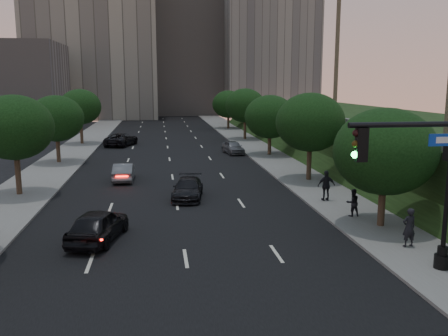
{
  "coord_description": "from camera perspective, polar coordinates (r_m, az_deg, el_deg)",
  "views": [
    {
      "loc": [
        -1.03,
        -14.34,
        7.45
      ],
      "look_at": [
        1.91,
        6.78,
        3.6
      ],
      "focal_mm": 38.0,
      "sensor_mm": 36.0,
      "label": 1
    }
  ],
  "objects": [
    {
      "name": "ground",
      "position": [
        16.2,
        -3.55,
        -17.17
      ],
      "size": [
        160.0,
        160.0,
        0.0
      ],
      "primitive_type": "plane",
      "color": "black",
      "rests_on": "ground"
    },
    {
      "name": "road_surface",
      "position": [
        44.98,
        -6.51,
        0.64
      ],
      "size": [
        16.0,
        140.0,
        0.02
      ],
      "primitive_type": "cube",
      "color": "black",
      "rests_on": "ground"
    },
    {
      "name": "sidewalk_right",
      "position": [
        46.35,
        6.26,
        1.01
      ],
      "size": [
        4.5,
        140.0,
        0.15
      ],
      "primitive_type": "cube",
      "color": "slate",
      "rests_on": "ground"
    },
    {
      "name": "sidewalk_left",
      "position": [
        45.89,
        -19.41,
        0.39
      ],
      "size": [
        4.5,
        140.0,
        0.15
      ],
      "primitive_type": "cube",
      "color": "slate",
      "rests_on": "ground"
    },
    {
      "name": "embankment",
      "position": [
        48.51,
        20.51,
        3.13
      ],
      "size": [
        18.0,
        90.0,
        4.0
      ],
      "primitive_type": "cube",
      "color": "black",
      "rests_on": "ground"
    },
    {
      "name": "parapet_wall",
      "position": [
        44.88,
        11.05,
        6.08
      ],
      "size": [
        0.35,
        90.0,
        0.7
      ],
      "primitive_type": "cube",
      "color": "slate",
      "rests_on": "embankment"
    },
    {
      "name": "office_block_left",
      "position": [
        107.47,
        -15.33,
        14.44
      ],
      "size": [
        26.0,
        20.0,
        32.0
      ],
      "primitive_type": "cube",
      "color": "gray",
      "rests_on": "ground"
    },
    {
      "name": "office_block_mid",
      "position": [
        116.69,
        -4.58,
        12.92
      ],
      "size": [
        22.0,
        18.0,
        26.0
      ],
      "primitive_type": "cube",
      "color": "gray",
      "rests_on": "ground"
    },
    {
      "name": "office_block_right",
      "position": [
        113.64,
        5.01,
        15.52
      ],
      "size": [
        20.0,
        22.0,
        36.0
      ],
      "primitive_type": "cube",
      "color": "gray",
      "rests_on": "ground"
    },
    {
      "name": "office_block_filler",
      "position": [
        87.96,
        -24.75,
        9.01
      ],
      "size": [
        18.0,
        16.0,
        14.0
      ],
      "primitive_type": "cube",
      "color": "gray",
      "rests_on": "ground"
    },
    {
      "name": "tree_right_a",
      "position": [
        25.29,
        18.79,
        1.89
      ],
      "size": [
        5.2,
        5.2,
        6.24
      ],
      "color": "#38281C",
      "rests_on": "ground"
    },
    {
      "name": "tree_right_b",
      "position": [
        36.28,
        10.34,
        5.42
      ],
      "size": [
        5.2,
        5.2,
        6.74
      ],
      "color": "#38281C",
      "rests_on": "ground"
    },
    {
      "name": "tree_right_c",
      "position": [
        48.8,
        5.55,
        6.15
      ],
      "size": [
        5.2,
        5.2,
        6.24
      ],
      "color": "#38281C",
      "rests_on": "ground"
    },
    {
      "name": "tree_right_d",
      "position": [
        62.45,
        2.55,
        7.52
      ],
      "size": [
        5.2,
        5.2,
        6.74
      ],
      "color": "#38281C",
      "rests_on": "ground"
    },
    {
      "name": "tree_right_e",
      "position": [
        77.26,
        0.52,
        7.68
      ],
      "size": [
        5.2,
        5.2,
        6.24
      ],
      "color": "#38281C",
      "rests_on": "ground"
    },
    {
      "name": "tree_left_b",
      "position": [
        33.77,
        -23.91,
        4.47
      ],
      "size": [
        5.0,
        5.0,
        6.71
      ],
      "color": "#38281C",
      "rests_on": "ground"
    },
    {
      "name": "tree_left_c",
      "position": [
        46.4,
        -19.53,
        5.63
      ],
      "size": [
        5.0,
        5.0,
        6.34
      ],
      "color": "#38281C",
      "rests_on": "ground"
    },
    {
      "name": "tree_left_d",
      "position": [
        60.13,
        -16.92,
        7.05
      ],
      "size": [
        5.0,
        5.0,
        6.71
      ],
      "color": "#38281C",
      "rests_on": "ground"
    },
    {
      "name": "street_lamp",
      "position": [
        20.48,
        25.18,
        -4.36
      ],
      "size": [
        0.64,
        0.64,
        5.62
      ],
      "color": "black",
      "rests_on": "ground"
    },
    {
      "name": "sedan_near_left",
      "position": [
        23.41,
        -14.91,
        -6.66
      ],
      "size": [
        2.91,
        4.93,
        1.57
      ],
      "primitive_type": "imported",
      "rotation": [
        0.0,
        0.0,
        2.9
      ],
      "color": "black",
      "rests_on": "ground"
    },
    {
      "name": "sedan_mid_left",
      "position": [
        37.22,
        -11.96,
        -0.46
      ],
      "size": [
        1.5,
        4.21,
        1.38
      ],
      "primitive_type": "imported",
      "rotation": [
        0.0,
        0.0,
        3.13
      ],
      "color": "slate",
      "rests_on": "ground"
    },
    {
      "name": "sedan_far_left",
      "position": [
        57.98,
        -12.24,
        3.38
      ],
      "size": [
        4.18,
        6.05,
        1.54
      ],
      "primitive_type": "imported",
      "rotation": [
        0.0,
        0.0,
        2.82
      ],
      "color": "black",
      "rests_on": "ground"
    },
    {
      "name": "sedan_near_right",
      "position": [
        30.95,
        -4.37,
        -2.49
      ],
      "size": [
        2.48,
        4.72,
        1.31
      ],
      "primitive_type": "imported",
      "rotation": [
        0.0,
        0.0,
        -0.15
      ],
      "color": "black",
      "rests_on": "ground"
    },
    {
      "name": "sedan_far_right",
      "position": [
        50.28,
        1.09,
        2.51
      ],
      "size": [
        2.23,
        4.3,
        1.4
      ],
      "primitive_type": "imported",
      "rotation": [
        0.0,
        0.0,
        0.15
      ],
      "color": "#5D5F64",
      "rests_on": "ground"
    },
    {
      "name": "pedestrian_a",
      "position": [
        22.99,
        21.36,
        -6.67
      ],
      "size": [
        0.7,
        0.51,
        1.79
      ],
      "primitive_type": "imported",
      "rotation": [
        0.0,
        0.0,
        3.27
      ],
      "color": "black",
      "rests_on": "sidewalk_right"
    },
    {
      "name": "pedestrian_b",
      "position": [
        27.2,
        15.22,
        -4.03
      ],
      "size": [
        0.8,
        0.65,
        1.54
      ],
      "primitive_type": "imported",
      "rotation": [
        0.0,
        0.0,
        3.23
      ],
      "color": "black",
      "rests_on": "sidewalk_right"
    },
    {
      "name": "pedestrian_c",
      "position": [
        30.35,
        12.21,
        -2.07
      ],
      "size": [
        1.14,
        0.51,
        1.91
      ],
      "primitive_type": "imported",
      "rotation": [
        0.0,
        0.0,
        3.18
      ],
      "color": "black",
      "rests_on": "sidewalk_right"
    }
  ]
}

